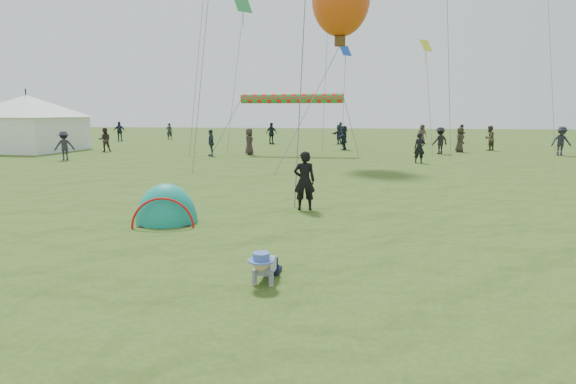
# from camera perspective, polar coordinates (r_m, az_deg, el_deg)

# --- Properties ---
(ground) EXTENTS (140.00, 140.00, 0.00)m
(ground) POSITION_cam_1_polar(r_m,az_deg,el_deg) (7.95, -9.46, -9.35)
(ground) COLOR #2F5018
(crawling_toddler) EXTENTS (0.56, 0.76, 0.56)m
(crawling_toddler) POSITION_cam_1_polar(r_m,az_deg,el_deg) (7.10, -2.94, -9.26)
(crawling_toddler) COLOR black
(crawling_toddler) RESTS_ON ground
(popup_tent) EXTENTS (1.71, 1.51, 1.90)m
(popup_tent) POSITION_cam_1_polar(r_m,az_deg,el_deg) (11.29, -15.10, -3.74)
(popup_tent) COLOR #048491
(popup_tent) RESTS_ON ground
(standing_adult) EXTENTS (0.65, 0.49, 1.61)m
(standing_adult) POSITION_cam_1_polar(r_m,az_deg,el_deg) (12.16, 2.10, 1.44)
(standing_adult) COLOR black
(standing_adult) RESTS_ON ground
(event_marquee) EXTENTS (6.22, 6.22, 4.08)m
(event_marquee) POSITION_cam_1_polar(r_m,az_deg,el_deg) (35.72, -30.08, 7.78)
(event_marquee) COLOR white
(event_marquee) RESTS_ON ground
(crowd_person_0) EXTENTS (0.60, 0.41, 1.58)m
(crowd_person_0) POSITION_cam_1_polar(r_m,az_deg,el_deg) (24.58, 16.36, 5.37)
(crowd_person_0) COLOR black
(crowd_person_0) RESTS_ON ground
(crowd_person_1) EXTENTS (0.98, 0.92, 1.60)m
(crowd_person_1) POSITION_cam_1_polar(r_m,az_deg,el_deg) (42.41, 21.21, 6.92)
(crowd_person_1) COLOR #3A2825
(crowd_person_1) RESTS_ON ground
(crowd_person_2) EXTENTS (1.13, 0.93, 1.80)m
(crowd_person_2) POSITION_cam_1_polar(r_m,az_deg,el_deg) (44.87, -20.63, 7.22)
(crowd_person_2) COLOR #202837
(crowd_person_2) RESTS_ON ground
(crowd_person_3) EXTENTS (1.17, 0.70, 1.78)m
(crowd_person_3) POSITION_cam_1_polar(r_m,az_deg,el_deg) (32.51, 31.38, 5.54)
(crowd_person_3) COLOR #22222D
(crowd_person_3) RESTS_ON ground
(crowd_person_4) EXTENTS (0.91, 0.98, 1.68)m
(crowd_person_4) POSITION_cam_1_polar(r_m,az_deg,el_deg) (32.32, 20.99, 6.23)
(crowd_person_4) COLOR #302920
(crowd_person_4) RESTS_ON ground
(crowd_person_5) EXTENTS (0.87, 1.67, 1.72)m
(crowd_person_5) POSITION_cam_1_polar(r_m,az_deg,el_deg) (32.26, 7.10, 6.85)
(crowd_person_5) COLOR #1C2534
(crowd_person_5) RESTS_ON ground
(crowd_person_6) EXTENTS (0.67, 0.47, 1.75)m
(crowd_person_6) POSITION_cam_1_polar(r_m,az_deg,el_deg) (42.48, 6.71, 7.63)
(crowd_person_6) COLOR black
(crowd_person_6) RESTS_ON ground
(crowd_person_7) EXTENTS (0.98, 0.91, 1.61)m
(crowd_person_7) POSITION_cam_1_polar(r_m,az_deg,el_deg) (33.01, -22.23, 6.16)
(crowd_person_7) COLOR #352826
(crowd_person_7) RESTS_ON ground
(crowd_person_8) EXTENTS (0.66, 1.02, 1.62)m
(crowd_person_8) POSITION_cam_1_polar(r_m,az_deg,el_deg) (27.87, -9.75, 6.18)
(crowd_person_8) COLOR #2A3743
(crowd_person_8) RESTS_ON ground
(crowd_person_9) EXTENTS (1.19, 1.12, 1.61)m
(crowd_person_9) POSITION_cam_1_polar(r_m,az_deg,el_deg) (28.11, -26.53, 5.29)
(crowd_person_9) COLOR #252730
(crowd_person_9) RESTS_ON ground
(crowd_person_10) EXTENTS (0.63, 0.87, 1.66)m
(crowd_person_10) POSITION_cam_1_polar(r_m,az_deg,el_deg) (28.49, -4.95, 6.40)
(crowd_person_10) COLOR #362927
(crowd_person_10) RESTS_ON ground
(crowd_person_11) EXTENTS (1.28, 1.56, 1.67)m
(crowd_person_11) POSITION_cam_1_polar(r_m,az_deg,el_deg) (38.13, 6.49, 7.30)
(crowd_person_11) COLOR #232F3D
(crowd_person_11) RESTS_ON ground
(crowd_person_12) EXTENTS (0.70, 0.63, 1.60)m
(crowd_person_12) POSITION_cam_1_polar(r_m,az_deg,el_deg) (46.32, -14.84, 7.47)
(crowd_person_12) COLOR #212229
(crowd_person_12) RESTS_ON ground
(crowd_person_13) EXTENTS (1.06, 1.05, 1.73)m
(crowd_person_13) POSITION_cam_1_polar(r_m,az_deg,el_deg) (34.52, 24.19, 6.26)
(crowd_person_13) COLOR #453A2C
(crowd_person_13) RESTS_ON ground
(crowd_person_14) EXTENTS (1.14, 0.78, 1.80)m
(crowd_person_14) POSITION_cam_1_polar(r_m,az_deg,el_deg) (37.97, -2.10, 7.45)
(crowd_person_14) COLOR black
(crowd_person_14) RESTS_ON ground
(crowd_person_15) EXTENTS (1.27, 1.08, 1.71)m
(crowd_person_15) POSITION_cam_1_polar(r_m,az_deg,el_deg) (30.43, 18.74, 6.19)
(crowd_person_15) COLOR black
(crowd_person_15) RESTS_ON ground
(crowd_person_16) EXTENTS (0.89, 0.69, 1.63)m
(crowd_person_16) POSITION_cam_1_polar(r_m,az_deg,el_deg) (40.49, 16.65, 7.08)
(crowd_person_16) COLOR #41312F
(crowd_person_16) RESTS_ON ground
(balloon_kite) EXTENTS (2.85, 2.85, 3.99)m
(balloon_kite) POSITION_cam_1_polar(r_m,az_deg,el_deg) (24.00, 6.71, 22.67)
(balloon_kite) COLOR #D64A02
(rainbow_tube_kite) EXTENTS (6.38, 0.64, 0.64)m
(rainbow_tube_kite) POSITION_cam_1_polar(r_m,az_deg,el_deg) (28.34, 0.50, 11.84)
(rainbow_tube_kite) COLOR red
(diamond_kite_4) EXTENTS (1.01, 1.01, 0.82)m
(diamond_kite_4) POSITION_cam_1_polar(r_m,az_deg,el_deg) (37.33, 7.32, 17.38)
(diamond_kite_4) COLOR blue
(diamond_kite_8) EXTENTS (0.99, 0.99, 0.81)m
(diamond_kite_8) POSITION_cam_1_polar(r_m,az_deg,el_deg) (33.46, 17.11, 17.35)
(diamond_kite_8) COLOR yellow
(diamond_kite_9) EXTENTS (1.28, 1.28, 1.04)m
(diamond_kite_9) POSITION_cam_1_polar(r_m,az_deg,el_deg) (34.34, -5.73, 22.53)
(diamond_kite_9) COLOR green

